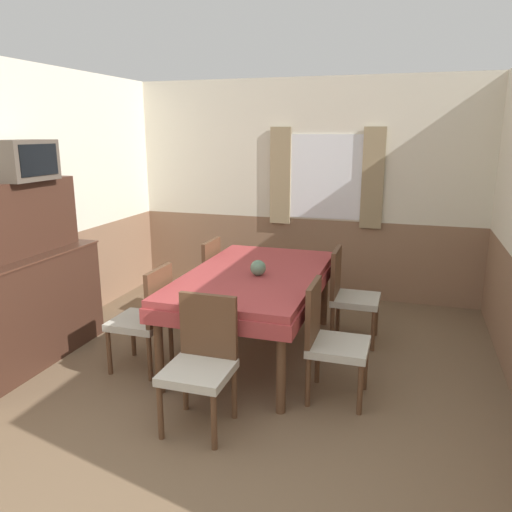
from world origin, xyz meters
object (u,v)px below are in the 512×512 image
at_px(chair_left_near, 146,315).
at_px(chair_right_near, 330,338).
at_px(sideboard, 23,289).
at_px(tv, 25,160).
at_px(dining_table, 254,283).
at_px(chair_head_near, 202,359).
at_px(chair_left_far, 201,279).
at_px(chair_right_far, 349,292).
at_px(vase, 258,268).

bearing_deg(chair_left_near, chair_right_near, -90.00).
height_order(sideboard, tv, tv).
distance_m(dining_table, chair_head_near, 1.20).
relative_size(dining_table, chair_left_far, 2.20).
distance_m(chair_right_far, tv, 3.11).
distance_m(chair_head_near, chair_left_far, 1.92).
relative_size(dining_table, chair_right_far, 2.20).
height_order(dining_table, chair_left_far, chair_left_far).
height_order(tv, vase, tv).
distance_m(chair_head_near, sideboard, 1.91).
height_order(chair_left_near, chair_head_near, same).
distance_m(chair_left_near, chair_right_far, 1.92).
distance_m(chair_head_near, chair_right_far, 1.92).
bearing_deg(chair_right_near, vase, -124.02).
xyz_separation_m(dining_table, chair_left_far, (-0.77, 0.57, -0.19)).
bearing_deg(tv, chair_head_near, -18.19).
xyz_separation_m(sideboard, tv, (0.02, 0.17, 1.08)).
bearing_deg(chair_left_far, sideboard, 140.98).
height_order(chair_left_near, sideboard, sideboard).
bearing_deg(sideboard, chair_right_far, 26.82).
relative_size(chair_head_near, chair_left_far, 1.00).
relative_size(dining_table, chair_head_near, 2.20).
height_order(chair_head_near, chair_right_far, same).
relative_size(chair_right_far, chair_left_far, 1.00).
xyz_separation_m(chair_right_near, vase, (-0.71, 0.48, 0.36)).
bearing_deg(dining_table, vase, -54.30).
distance_m(dining_table, chair_left_far, 0.98).
bearing_deg(sideboard, chair_right_near, 4.20).
relative_size(chair_left_far, tv, 1.71).
xyz_separation_m(sideboard, vase, (1.91, 0.67, 0.17)).
height_order(dining_table, chair_head_near, chair_head_near).
xyz_separation_m(chair_left_near, chair_right_near, (1.55, 0.00, 0.00)).
xyz_separation_m(chair_left_near, vase, (0.84, 0.48, 0.36)).
relative_size(dining_table, chair_left_near, 2.20).
relative_size(chair_right_near, chair_left_far, 1.00).
bearing_deg(chair_right_far, chair_right_near, 0.00).
bearing_deg(chair_head_near, chair_right_near, -141.19).
relative_size(chair_head_near, chair_right_far, 1.00).
relative_size(chair_left_far, sideboard, 0.57).
bearing_deg(chair_left_near, chair_left_far, 0.00).
distance_m(chair_left_near, tv, 1.65).
height_order(chair_right_near, chair_left_far, same).
bearing_deg(tv, chair_left_far, 47.69).
xyz_separation_m(chair_right_far, vase, (-0.71, -0.65, 0.36)).
bearing_deg(vase, tv, -165.07).
distance_m(tv, vase, 2.15).
distance_m(chair_left_near, chair_right_near, 1.55).
bearing_deg(vase, chair_right_near, -34.02).
distance_m(dining_table, sideboard, 2.00).
bearing_deg(chair_right_near, chair_head_near, -51.19).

